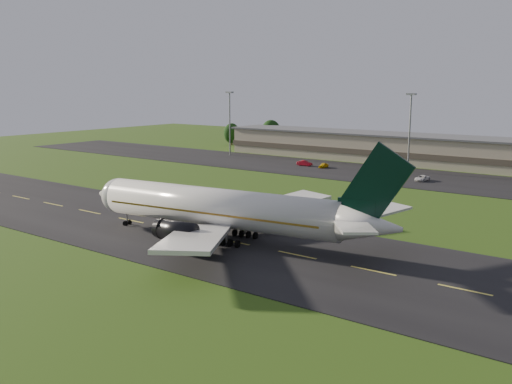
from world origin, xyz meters
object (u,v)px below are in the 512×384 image
Objects in this scene: terminal at (435,151)px; service_vehicle_b at (305,163)px; airliner at (223,209)px; service_vehicle_a at (323,165)px; light_mast_west at (230,116)px; service_vehicle_c at (422,178)px; light_mast_centre at (410,123)px.

terminal is 33.40× the size of service_vehicle_b.
airliner is at bearing -159.03° from service_vehicle_b.
terminal is 38.52× the size of service_vehicle_a.
light_mast_west is 35.29m from service_vehicle_b.
terminal is 29.15m from service_vehicle_c.
light_mast_west is at bearing -165.24° from terminal.
service_vehicle_a is at bearing -94.37° from service_vehicle_b.
light_mast_west is 4.38× the size of service_vehicle_c.
service_vehicle_b is at bearing -11.75° from light_mast_west.
terminal is at bearing 109.00° from service_vehicle_c.
service_vehicle_b is at bearing 105.39° from airliner.
light_mast_west is 60.00m from light_mast_centre.
airliner is 10.99× the size of service_vehicle_c.
service_vehicle_a is (-22.64, -23.16, -3.25)m from terminal.
terminal reaches higher than service_vehicle_c.
light_mast_centre is at bearing 130.16° from service_vehicle_c.
light_mast_west is 4.69× the size of service_vehicle_b.
service_vehicle_a is (-21.24, -6.98, -12.00)m from light_mast_centre.
service_vehicle_b is at bearing 176.83° from service_vehicle_c.
service_vehicle_a is 30.05m from service_vehicle_c.
light_mast_centre is 30.71m from service_vehicle_b.
airliner is 79.74m from service_vehicle_b.
light_mast_centre is (-4.12, 79.88, 8.08)m from airliner.
service_vehicle_c is (4.28, 67.95, -3.92)m from airliner.
service_vehicle_a is 0.81× the size of service_vehicle_c.
light_mast_centre is at bearing 16.22° from service_vehicle_a.
airliner is 0.35× the size of terminal.
airliner is 77.28m from service_vehicle_a.
service_vehicle_a is at bearing 175.54° from service_vehicle_c.
terminal reaches higher than service_vehicle_a.
light_mast_west reaches higher than terminal.
light_mast_west is 5.41× the size of service_vehicle_a.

